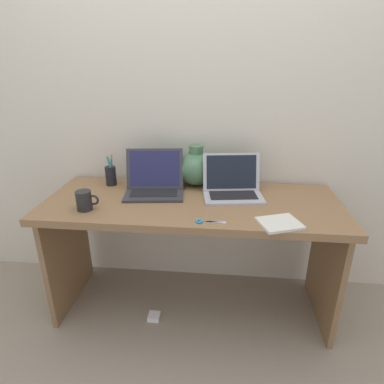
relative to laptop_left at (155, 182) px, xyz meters
The scene contains 11 objects.
ground_plane 0.83m from the laptop_left, 24.71° to the right, with size 6.00×6.00×0.00m, color gray.
back_wall 0.53m from the laptop_left, 47.33° to the left, with size 4.40×0.04×2.40m, color beige.
desk 0.33m from the laptop_left, 24.71° to the right, with size 1.63×0.63×0.73m.
laptop_left is the anchor object (origin of this frame).
laptop_right 0.45m from the laptop_left, ahead, with size 0.36×0.28×0.23m.
green_vase 0.28m from the laptop_left, 33.02° to the left, with size 0.24×0.24×0.25m.
notebook_stack 0.76m from the laptop_left, 27.43° to the right, with size 0.19×0.16×0.01m, color silver.
coffee_mug 0.41m from the laptop_left, 137.98° to the right, with size 0.12×0.08×0.10m.
pen_cup 0.30m from the laptop_left, 163.28° to the left, with size 0.06×0.06×0.19m.
scissors 0.48m from the laptop_left, 48.31° to the right, with size 0.15×0.05×0.01m.
power_brick 0.82m from the laptop_left, 86.90° to the right, with size 0.07×0.07×0.03m, color white.
Camera 1 is at (0.16, -1.62, 1.45)m, focal length 30.16 mm.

